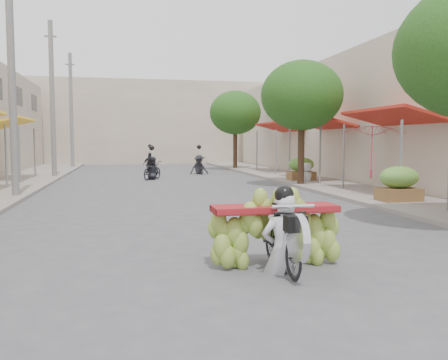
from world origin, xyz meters
TOP-DOWN VIEW (x-y plane):
  - ground at (0.00, 0.00)m, footprint 120.00×120.00m
  - sidewalk_right at (7.00, 15.00)m, footprint 4.00×60.00m
  - shophouse_row_right at (11.99, 14.00)m, footprint 9.77×40.00m
  - far_building at (0.00, 38.00)m, footprint 20.00×6.00m
  - utility_pole_mid at (-5.40, 12.00)m, footprint 0.60×0.24m
  - utility_pole_far at (-5.40, 21.00)m, footprint 0.60×0.24m
  - utility_pole_back at (-5.40, 30.00)m, footprint 0.60×0.24m
  - street_tree_mid at (5.40, 14.00)m, footprint 3.40×3.40m
  - street_tree_far at (5.40, 26.00)m, footprint 3.40×3.40m
  - produce_crate_mid at (6.20, 8.00)m, footprint 1.20×0.88m
  - produce_crate_far at (6.20, 16.00)m, footprint 1.20×0.88m
  - banana_motorbike at (0.37, 1.87)m, footprint 2.20×1.82m
  - market_umbrella at (5.97, 9.16)m, footprint 2.56×2.56m
  - pedestrian at (6.29, 15.52)m, footprint 0.93×0.91m
  - bg_motorbike_a at (-0.51, 19.01)m, footprint 1.34×1.71m
  - bg_motorbike_b at (2.39, 22.37)m, footprint 1.11×1.85m
  - bg_motorbike_c at (-0.09, 28.51)m, footprint 1.10×1.65m

SIDE VIEW (x-z plane):
  - ground at x=0.00m, z-range 0.00..0.00m
  - sidewalk_right at x=7.00m, z-range 0.00..0.12m
  - banana_motorbike at x=0.37m, z-range -0.36..1.78m
  - produce_crate_mid at x=6.20m, z-range 0.13..1.29m
  - produce_crate_far at x=6.20m, z-range 0.13..1.29m
  - bg_motorbike_a at x=-0.51m, z-range -0.23..1.72m
  - bg_motorbike_c at x=-0.09m, z-range -0.17..1.78m
  - bg_motorbike_b at x=2.39m, z-range -0.14..1.81m
  - pedestrian at x=6.29m, z-range 0.12..1.77m
  - market_umbrella at x=5.97m, z-range 1.60..3.38m
  - shophouse_row_right at x=11.99m, z-range 0.00..6.00m
  - far_building at x=0.00m, z-range 0.00..7.00m
  - street_tree_mid at x=5.40m, z-range 1.16..6.41m
  - street_tree_far at x=5.40m, z-range 1.16..6.41m
  - utility_pole_mid at x=-5.40m, z-range 0.03..8.03m
  - utility_pole_far at x=-5.40m, z-range 0.03..8.03m
  - utility_pole_back at x=-5.40m, z-range 0.03..8.03m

